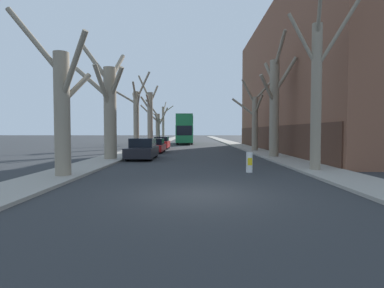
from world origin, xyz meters
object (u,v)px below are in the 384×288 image
(street_tree_left_4, at_px, (157,125))
(traffic_bollard, at_px, (249,162))
(parked_car_1, at_px, (155,146))
(street_tree_right_1, at_px, (275,103))
(street_tree_right_0, at_px, (317,87))
(street_tree_left_3, at_px, (150,116))
(street_tree_right_2, at_px, (255,119))
(street_tree_left_5, at_px, (163,123))
(double_decker_bus, at_px, (185,128))
(parked_car_2, at_px, (161,143))
(street_tree_left_2, at_px, (136,116))
(parked_car_0, at_px, (143,149))
(street_tree_left_0, at_px, (62,105))
(street_tree_left_1, at_px, (109,105))

(street_tree_left_4, bearing_deg, traffic_bollard, -75.34)
(parked_car_1, bearing_deg, street_tree_right_1, -30.50)
(street_tree_left_4, height_order, street_tree_right_0, street_tree_right_0)
(street_tree_left_3, xyz_separation_m, street_tree_right_2, (11.70, -8.71, -0.74))
(street_tree_left_5, bearing_deg, street_tree_right_2, -65.22)
(street_tree_left_5, bearing_deg, double_decker_bus, -56.85)
(street_tree_left_3, height_order, street_tree_left_4, street_tree_left_3)
(street_tree_left_5, bearing_deg, street_tree_right_1, -70.11)
(street_tree_left_4, xyz_separation_m, traffic_bollard, (8.43, -32.22, -2.45))
(street_tree_left_5, distance_m, street_tree_right_2, 27.98)
(parked_car_2, bearing_deg, traffic_bollard, -72.09)
(street_tree_left_4, bearing_deg, street_tree_left_2, -89.93)
(street_tree_left_2, bearing_deg, parked_car_2, 67.94)
(parked_car_0, bearing_deg, street_tree_right_0, -36.09)
(street_tree_left_0, height_order, traffic_bollard, street_tree_left_0)
(street_tree_right_0, bearing_deg, parked_car_0, 143.91)
(street_tree_left_5, bearing_deg, parked_car_1, -85.84)
(street_tree_right_1, relative_size, street_tree_right_2, 1.19)
(street_tree_right_1, xyz_separation_m, parked_car_2, (-9.81, 11.78, -3.49))
(street_tree_left_0, relative_size, street_tree_right_2, 0.94)
(street_tree_left_2, distance_m, parked_car_1, 3.65)
(street_tree_left_1, xyz_separation_m, traffic_bollard, (8.56, -6.10, -3.30))
(street_tree_left_1, distance_m, street_tree_left_5, 34.52)
(street_tree_right_0, bearing_deg, double_decker_bus, 102.21)
(street_tree_left_5, height_order, street_tree_right_0, street_tree_right_0)
(parked_car_0, height_order, parked_car_2, parked_car_0)
(street_tree_left_5, bearing_deg, traffic_bollard, -78.35)
(street_tree_left_4, bearing_deg, street_tree_right_0, -69.99)
(street_tree_left_1, height_order, parked_car_0, street_tree_left_1)
(street_tree_left_2, relative_size, street_tree_right_2, 1.03)
(street_tree_left_4, distance_m, parked_car_2, 12.68)
(street_tree_left_2, xyz_separation_m, street_tree_left_4, (-0.02, 17.19, -0.54))
(street_tree_right_2, bearing_deg, street_tree_left_1, -142.56)
(street_tree_left_0, relative_size, traffic_bollard, 7.26)
(street_tree_right_0, height_order, traffic_bollard, street_tree_right_0)
(parked_car_2, bearing_deg, double_decker_bus, 80.52)
(street_tree_right_1, bearing_deg, street_tree_right_0, -90.79)
(street_tree_right_2, xyz_separation_m, parked_car_1, (-9.78, -1.31, -2.62))
(street_tree_right_1, bearing_deg, street_tree_left_1, -170.35)
(street_tree_left_2, distance_m, street_tree_right_2, 11.76)
(street_tree_left_3, bearing_deg, parked_car_0, -83.46)
(street_tree_left_0, bearing_deg, street_tree_left_3, 90.06)
(street_tree_right_0, height_order, parked_car_1, street_tree_right_0)
(parked_car_2, bearing_deg, street_tree_right_2, -25.61)
(street_tree_right_2, height_order, parked_car_2, street_tree_right_2)
(street_tree_left_4, bearing_deg, street_tree_left_3, -89.48)
(street_tree_right_1, height_order, parked_car_1, street_tree_right_1)
(street_tree_right_0, xyz_separation_m, double_decker_bus, (-7.34, 33.94, -1.53))
(street_tree_right_1, xyz_separation_m, parked_car_1, (-9.81, 5.78, -3.52))
(parked_car_0, distance_m, traffic_bollard, 9.63)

